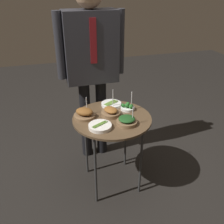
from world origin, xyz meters
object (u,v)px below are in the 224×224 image
object	(u,v)px
bowl_broccoli_near_rim	(128,107)
bowl_roast_mid_right	(111,112)
bowl_asparagus_mid_left	(100,126)
bowl_asparagus_front_center	(111,104)
waiter_figure	(91,56)
bowl_roast_back_right	(85,114)
bowl_spinach_front_right	(127,121)
serving_cart	(112,123)

from	to	relation	value
bowl_broccoli_near_rim	bowl_roast_mid_right	bearing A→B (deg)	-161.36
bowl_asparagus_mid_left	bowl_asparagus_front_center	xyz separation A→B (m)	(0.19, 0.34, -0.00)
bowl_asparagus_front_center	waiter_figure	world-z (taller)	waiter_figure
bowl_asparagus_front_center	bowl_roast_back_right	size ratio (longest dim) A/B	0.99
bowl_roast_mid_right	bowl_spinach_front_right	xyz separation A→B (m)	(0.08, -0.17, -0.00)
bowl_asparagus_mid_left	bowl_broccoli_near_rim	world-z (taller)	bowl_broccoli_near_rim
bowl_roast_mid_right	bowl_asparagus_front_center	xyz separation A→B (m)	(0.06, 0.17, -0.02)
bowl_roast_mid_right	bowl_spinach_front_right	size ratio (longest dim) A/B	0.98
serving_cart	bowl_asparagus_mid_left	distance (m)	0.20
bowl_spinach_front_right	waiter_figure	xyz separation A→B (m)	(-0.13, 0.62, 0.35)
waiter_figure	bowl_broccoli_near_rim	bearing A→B (deg)	-60.53
bowl_broccoli_near_rim	bowl_asparagus_mid_left	bearing A→B (deg)	-143.29
bowl_roast_mid_right	bowl_roast_back_right	distance (m)	0.21
bowl_asparagus_mid_left	waiter_figure	bearing A→B (deg)	82.65
bowl_roast_mid_right	bowl_asparagus_mid_left	world-z (taller)	bowl_roast_mid_right
bowl_asparagus_mid_left	bowl_roast_mid_right	bearing A→B (deg)	51.86
bowl_spinach_front_right	bowl_asparagus_front_center	xyz separation A→B (m)	(-0.02, 0.34, -0.02)
serving_cart	bowl_spinach_front_right	distance (m)	0.17
bowl_roast_mid_right	bowl_roast_back_right	xyz separation A→B (m)	(-0.21, 0.03, 0.00)
bowl_broccoli_near_rim	waiter_figure	bearing A→B (deg)	119.47
serving_cart	bowl_asparagus_front_center	xyz separation A→B (m)	(0.06, 0.21, 0.07)
bowl_asparagus_mid_left	bowl_roast_back_right	size ratio (longest dim) A/B	0.98
bowl_spinach_front_right	bowl_roast_back_right	distance (m)	0.35
serving_cart	bowl_roast_back_right	xyz separation A→B (m)	(-0.21, 0.07, 0.09)
bowl_spinach_front_right	bowl_roast_back_right	xyz separation A→B (m)	(-0.29, 0.20, 0.00)
bowl_asparagus_mid_left	bowl_roast_back_right	bearing A→B (deg)	111.97
bowl_roast_mid_right	bowl_roast_back_right	world-z (taller)	bowl_roast_back_right
serving_cart	waiter_figure	bearing A→B (deg)	96.17
bowl_broccoli_near_rim	waiter_figure	world-z (taller)	waiter_figure
bowl_roast_back_right	bowl_broccoli_near_rim	world-z (taller)	bowl_broccoli_near_rim
serving_cart	bowl_roast_mid_right	world-z (taller)	bowl_roast_mid_right
serving_cart	waiter_figure	xyz separation A→B (m)	(-0.05, 0.49, 0.43)
bowl_asparagus_mid_left	bowl_asparagus_front_center	world-z (taller)	bowl_asparagus_front_center
bowl_asparagus_front_center	waiter_figure	xyz separation A→B (m)	(-0.11, 0.27, 0.37)
bowl_asparagus_mid_left	waiter_figure	world-z (taller)	waiter_figure
bowl_roast_mid_right	bowl_broccoli_near_rim	bearing A→B (deg)	18.64
bowl_roast_back_right	bowl_spinach_front_right	bearing A→B (deg)	-34.45
bowl_roast_mid_right	bowl_asparagus_front_center	bearing A→B (deg)	71.79
serving_cart	bowl_asparagus_front_center	world-z (taller)	bowl_asparagus_front_center
bowl_asparagus_front_center	bowl_roast_mid_right	bearing A→B (deg)	-108.21
bowl_roast_back_right	bowl_roast_mid_right	bearing A→B (deg)	-8.15
serving_cart	bowl_broccoli_near_rim	bearing A→B (deg)	29.46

